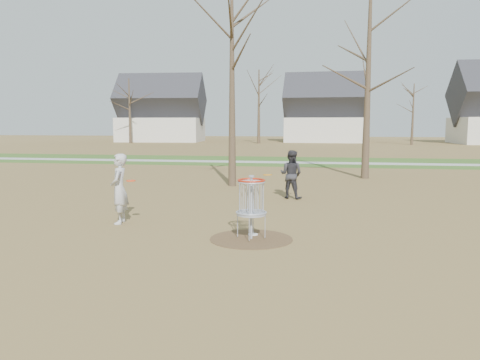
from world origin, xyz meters
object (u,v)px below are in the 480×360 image
Objects in this scene: player_throwing at (291,174)px; disc_golf_basket at (251,197)px; disc_grounded at (253,234)px; player_standing at (119,189)px.

disc_golf_basket is at bearing 103.40° from player_throwing.
disc_grounded is at bearing 91.71° from disc_golf_basket.
player_throwing reaches higher than disc_grounded.
player_standing is 3.62m from disc_golf_basket.
player_standing reaches higher than disc_grounded.
player_throwing reaches higher than disc_golf_basket.
player_throwing is 5.43m from disc_grounded.
player_standing is 1.29× the size of disc_golf_basket.
disc_grounded is at bearing 66.79° from player_standing.
disc_golf_basket is at bearing 61.41° from player_standing.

